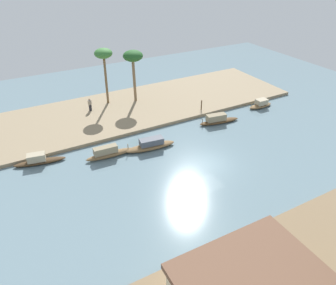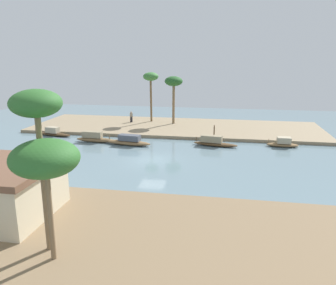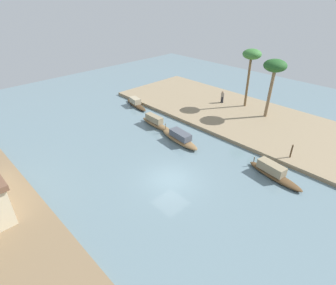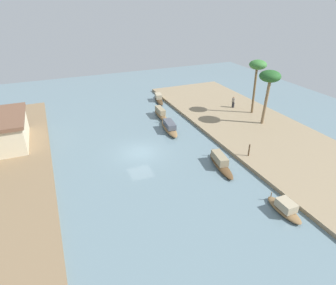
# 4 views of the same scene
# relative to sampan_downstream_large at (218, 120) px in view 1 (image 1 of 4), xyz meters

# --- Properties ---
(river_water) EXTENTS (68.32, 68.32, 0.00)m
(river_water) POSITION_rel_sampan_downstream_large_xyz_m (5.60, 6.34, -0.45)
(river_water) COLOR slate
(river_water) RESTS_ON ground
(riverbank_left) EXTENTS (38.96, 12.18, 0.37)m
(riverbank_left) POSITION_rel_sampan_downstream_large_xyz_m (5.60, -8.34, -0.26)
(riverbank_left) COLOR #937F60
(riverbank_left) RESTS_ON ground
(sampan_downstream_large) EXTENTS (5.07, 1.82, 1.17)m
(sampan_downstream_large) POSITION_rel_sampan_downstream_large_xyz_m (0.00, 0.00, 0.00)
(sampan_downstream_large) COLOR brown
(sampan_downstream_large) RESTS_ON river_water
(sampan_with_tall_canopy) EXTENTS (4.95, 1.08, 1.24)m
(sampan_with_tall_canopy) POSITION_rel_sampan_downstream_large_xyz_m (13.69, 0.68, 0.03)
(sampan_with_tall_canopy) COLOR brown
(sampan_with_tall_canopy) RESTS_ON river_water
(sampan_upstream_small) EXTENTS (3.44, 1.18, 1.08)m
(sampan_upstream_small) POSITION_rel_sampan_downstream_large_xyz_m (-7.54, -0.96, -0.04)
(sampan_upstream_small) COLOR brown
(sampan_upstream_small) RESTS_ON river_water
(sampan_foreground) EXTENTS (4.84, 1.77, 1.11)m
(sampan_foreground) POSITION_rel_sampan_downstream_large_xyz_m (19.97, -1.42, -0.05)
(sampan_foreground) COLOR #47331E
(sampan_foreground) RESTS_ON river_water
(sampan_midstream) EXTENTS (5.38, 1.84, 1.18)m
(sampan_midstream) POSITION_rel_sampan_downstream_large_xyz_m (9.43, 1.30, 0.00)
(sampan_midstream) COLOR brown
(sampan_midstream) RESTS_ON river_water
(person_on_near_bank) EXTENTS (0.46, 0.46, 1.57)m
(person_on_near_bank) POSITION_rel_sampan_downstream_large_xyz_m (12.31, -9.83, 0.60)
(person_on_near_bank) COLOR #232328
(person_on_near_bank) RESTS_ON riverbank_left
(mooring_post) EXTENTS (0.14, 0.14, 1.27)m
(mooring_post) POSITION_rel_sampan_downstream_large_xyz_m (0.12, -3.35, 0.56)
(mooring_post) COLOR #4C3823
(mooring_post) RESTS_ON riverbank_left
(palm_tree_left_near) EXTENTS (2.49, 2.49, 6.62)m
(palm_tree_left_near) POSITION_rel_sampan_downstream_large_xyz_m (6.15, -10.03, 5.62)
(palm_tree_left_near) COLOR #7F6647
(palm_tree_left_near) RESTS_ON riverbank_left
(palm_tree_left_far) EXTENTS (2.20, 2.20, 7.09)m
(palm_tree_left_far) POSITION_rel_sampan_downstream_large_xyz_m (9.60, -10.95, 6.12)
(palm_tree_left_far) COLOR brown
(palm_tree_left_far) RESTS_ON riverbank_left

